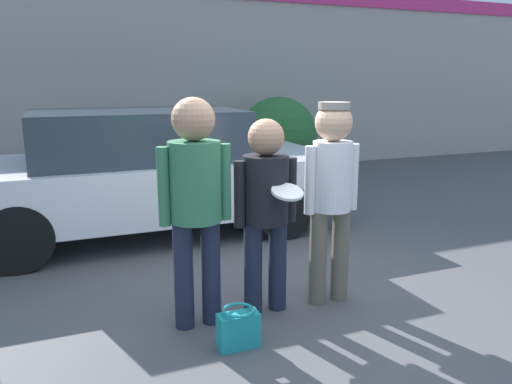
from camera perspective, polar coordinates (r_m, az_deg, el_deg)
ground_plane at (r=4.38m, az=3.02°, el=-13.02°), size 56.00×56.00×0.00m
storefront_building at (r=10.30m, az=-12.92°, el=12.54°), size 24.00×0.22×3.80m
person_left at (r=3.76m, az=-6.96°, el=0.07°), size 0.56×0.39×1.78m
person_middle_with_frisbee at (r=4.00m, az=1.14°, el=-0.96°), size 0.54×0.56×1.61m
person_right at (r=4.22m, az=8.63°, el=0.80°), size 0.50×0.33×1.73m
parked_car_near at (r=6.35m, az=-12.56°, el=2.25°), size 4.70×1.95×1.54m
shrub at (r=10.16m, az=2.57°, el=6.39°), size 1.58×1.58×1.58m
handbag at (r=3.73m, az=-2.01°, el=-15.35°), size 0.30×0.23×0.30m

